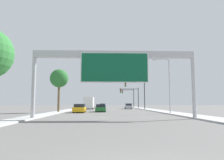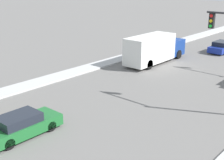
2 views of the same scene
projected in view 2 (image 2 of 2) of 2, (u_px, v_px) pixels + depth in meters
The scene contains 4 objects.
median_strip_left at pixel (152, 49), 40.17m from camera, with size 2.00×120.00×0.15m.
car_far_left at pixel (22, 125), 18.28m from camera, with size 1.83×4.60×1.38m.
car_far_right at pixel (222, 47), 38.80m from camera, with size 1.85×4.59×1.41m.
truck_box_primary at pixel (154, 49), 33.66m from camera, with size 2.39×8.81×3.09m.
Camera 2 is at (13.14, 27.02, 8.93)m, focal length 50.00 mm.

